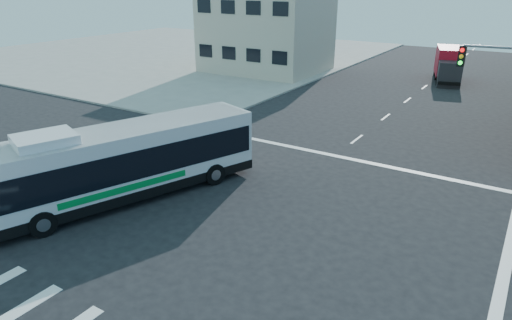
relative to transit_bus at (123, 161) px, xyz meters
The scene contains 5 objects.
ground 6.43m from the transit_bus, ahead, with size 120.00×120.00×0.00m, color black.
sidewalk_nw 46.01m from the transit_bus, 128.93° to the left, with size 50.00×50.00×0.15m, color gray.
building_west 32.70m from the transit_bus, 109.53° to the left, with size 12.06×10.06×8.00m.
transit_bus is the anchor object (origin of this frame).
box_truck 36.50m from the transit_bus, 78.55° to the left, with size 3.82×7.47×3.23m.
Camera 1 is at (9.26, -13.85, 9.53)m, focal length 32.00 mm.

